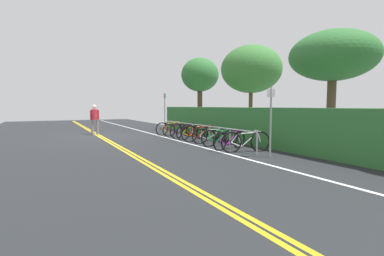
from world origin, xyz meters
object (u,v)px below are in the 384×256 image
object	(u,v)px
bicycle_3	(192,133)
sign_post_far	(271,115)
bike_rack	(200,129)
sign_post_near	(165,109)
tree_near_left	(200,75)
tree_mid	(251,69)
bicycle_5	(212,136)
tree_far_right	(333,57)
bicycle_4	(201,133)
bicycle_7	(230,140)
bicycle_1	(178,130)
bicycle_2	(184,131)
bicycle_8	(246,142)
bicycle_0	(171,128)
bicycle_6	(220,137)
pedestrian	(95,117)

from	to	relation	value
bicycle_3	sign_post_far	size ratio (longest dim) A/B	0.77
bike_rack	sign_post_near	distance (m)	4.78
tree_near_left	tree_mid	xyz separation A→B (m)	(5.20, 0.32, -0.15)
bicycle_5	tree_far_right	distance (m)	5.59
bicycle_4	bicycle_7	world-z (taller)	bicycle_4
bicycle_1	bicycle_5	size ratio (longest dim) A/B	0.99
bicycle_2	tree_near_left	xyz separation A→B (m)	(-4.81, 3.56, 3.39)
bicycle_4	bicycle_8	xyz separation A→B (m)	(3.25, -0.00, -0.00)
bicycle_4	bicycle_5	xyz separation A→B (m)	(0.79, 0.10, -0.04)
bicycle_7	tree_near_left	world-z (taller)	tree_near_left
bike_rack	bicycle_2	world-z (taller)	bike_rack
bicycle_3	bicycle_1	bearing A→B (deg)	178.95
sign_post_near	tree_near_left	size ratio (longest dim) A/B	0.48
bicycle_2	bicycle_5	bearing A→B (deg)	2.36
bicycle_2	bicycle_8	xyz separation A→B (m)	(4.92, -0.00, -0.00)
bicycle_7	tree_mid	bearing A→B (deg)	132.99
bicycle_1	tree_mid	xyz separation A→B (m)	(1.22, 3.83, 3.27)
bicycle_4	sign_post_far	size ratio (longest dim) A/B	0.80
bicycle_0	bicycle_4	xyz separation A→B (m)	(3.34, 0.03, 0.01)
bicycle_8	tree_far_right	distance (m)	4.75
bike_rack	bicycle_6	xyz separation A→B (m)	(1.61, 0.01, -0.24)
bicycle_8	bicycle_3	bearing A→B (deg)	179.68
bicycle_1	bicycle_8	bearing A→B (deg)	-0.53
sign_post_far	tree_far_right	size ratio (longest dim) A/B	0.49
bicycle_2	tree_near_left	bearing A→B (deg)	143.50
bicycle_1	bicycle_7	world-z (taller)	bicycle_7
bike_rack	pedestrian	xyz separation A→B (m)	(-5.42, -3.78, 0.39)
sign_post_far	tree_far_right	bearing A→B (deg)	98.34
bike_rack	bicycle_8	distance (m)	3.31
bicycle_2	bicycle_3	xyz separation A→B (m)	(0.84, 0.02, -0.03)
bicycle_3	tree_mid	distance (m)	5.08
bicycle_0	sign_post_far	size ratio (longest dim) A/B	0.84
bicycle_0	tree_mid	size ratio (longest dim) A/B	0.37
bicycle_6	sign_post_near	bearing A→B (deg)	178.66
sign_post_near	bicycle_7	bearing A→B (deg)	-2.47
bike_rack	tree_far_right	distance (m)	6.03
pedestrian	tree_near_left	xyz separation A→B (m)	(-1.00, 7.31, 2.79)
tree_mid	tree_far_right	xyz separation A→B (m)	(5.18, -0.34, -0.14)
bicycle_1	pedestrian	xyz separation A→B (m)	(-2.98, -3.80, 0.64)
bicycle_3	bicycle_4	bearing A→B (deg)	-1.22
bicycle_3	bicycle_7	bearing A→B (deg)	-2.56
sign_post_far	sign_post_near	bearing A→B (deg)	179.00
tree_far_right	pedestrian	bearing A→B (deg)	-142.15
sign_post_near	tree_mid	xyz separation A→B (m)	(3.47, 3.69, 2.17)
bicycle_6	tree_mid	world-z (taller)	tree_mid
bicycle_7	tree_mid	xyz separation A→B (m)	(-3.73, 4.00, 3.26)
tree_mid	bicycle_7	bearing A→B (deg)	-47.01
pedestrian	tree_mid	size ratio (longest dim) A/B	0.34
bicycle_1	bicycle_5	world-z (taller)	bicycle_5
bike_rack	tree_far_right	bearing A→B (deg)	41.62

